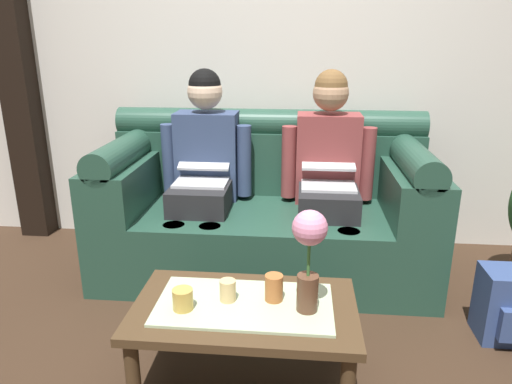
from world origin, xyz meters
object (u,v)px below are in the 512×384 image
(couch, at_px, (265,211))
(cup_near_right, at_px, (274,288))
(person_left, at_px, (204,165))
(coffee_table, at_px, (245,315))
(cup_far_center, at_px, (183,299))
(flower_vase, at_px, (309,248))
(person_right, at_px, (328,168))
(cup_near_left, at_px, (228,290))

(couch, distance_m, cup_near_right, 1.06)
(person_left, bearing_deg, cup_near_right, -64.99)
(coffee_table, height_order, cup_far_center, cup_far_center)
(cup_near_right, bearing_deg, flower_vase, -24.78)
(person_left, bearing_deg, couch, 0.32)
(coffee_table, bearing_deg, cup_far_center, -164.46)
(person_left, relative_size, person_right, 1.00)
(coffee_table, relative_size, flower_vase, 2.19)
(person_left, bearing_deg, cup_far_center, -83.05)
(couch, xyz_separation_m, person_right, (0.37, -0.00, 0.28))
(couch, bearing_deg, coffee_table, -90.00)
(coffee_table, distance_m, cup_far_center, 0.26)
(person_left, height_order, flower_vase, person_left)
(person_right, relative_size, cup_near_left, 13.89)
(person_left, relative_size, flower_vase, 2.97)
(person_right, relative_size, coffee_table, 1.36)
(cup_near_right, bearing_deg, cup_near_left, -173.76)
(person_left, bearing_deg, flower_vase, -60.73)
(person_right, xyz_separation_m, cup_near_right, (-0.26, -1.05, -0.22))
(coffee_table, bearing_deg, person_left, 109.02)
(couch, bearing_deg, cup_near_right, -83.72)
(flower_vase, bearing_deg, person_left, 119.27)
(couch, xyz_separation_m, person_left, (-0.37, -0.00, 0.28))
(person_left, height_order, cup_near_right, person_left)
(person_left, distance_m, cup_near_left, 1.13)
(cup_near_left, height_order, cup_near_right, cup_near_right)
(couch, relative_size, flower_vase, 4.76)
(flower_vase, bearing_deg, person_right, 83.56)
(person_right, distance_m, cup_near_right, 1.10)
(cup_near_right, bearing_deg, person_left, 115.01)
(person_left, relative_size, cup_near_right, 11.17)
(person_right, bearing_deg, cup_near_right, -103.83)
(cup_near_left, bearing_deg, person_left, 105.91)
(couch, height_order, cup_far_center, couch)
(cup_near_left, bearing_deg, flower_vase, -7.38)
(person_right, distance_m, coffee_table, 1.19)
(couch, distance_m, person_left, 0.47)
(cup_far_center, bearing_deg, cup_near_right, 16.02)
(coffee_table, bearing_deg, flower_vase, -5.99)
(couch, height_order, cup_near_left, couch)
(cup_near_right, bearing_deg, coffee_table, -163.03)
(person_left, bearing_deg, person_right, -0.02)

